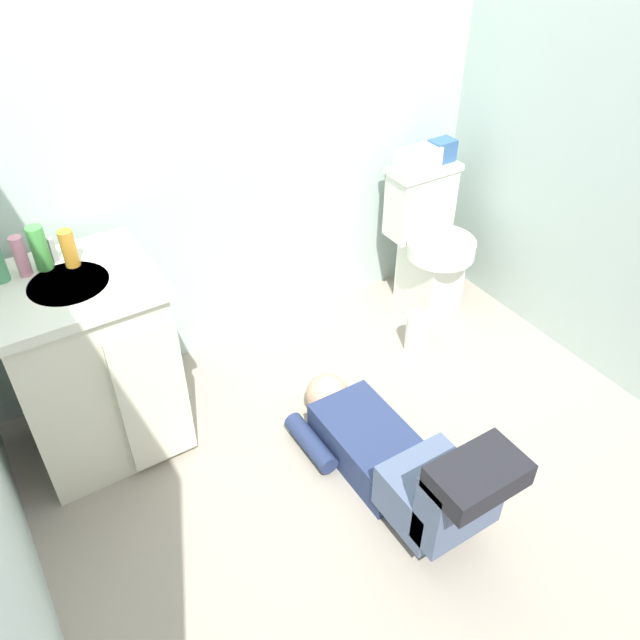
% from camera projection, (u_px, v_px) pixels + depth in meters
% --- Properties ---
extents(ground_plane, '(3.02, 3.18, 0.04)m').
position_uv_depth(ground_plane, '(375.00, 474.00, 2.63)').
color(ground_plane, gray).
extents(wall_back, '(2.68, 0.08, 2.40)m').
position_uv_depth(wall_back, '(229.00, 96.00, 2.63)').
color(wall_back, '#B1C5BC').
rests_on(wall_back, ground_plane).
extents(toilet, '(0.36, 0.46, 0.75)m').
position_uv_depth(toilet, '(428.00, 241.00, 3.33)').
color(toilet, silver).
rests_on(toilet, ground_plane).
extents(vanity_cabinet, '(0.60, 0.53, 0.82)m').
position_uv_depth(vanity_cabinet, '(93.00, 366.00, 2.50)').
color(vanity_cabinet, beige).
rests_on(vanity_cabinet, ground_plane).
extents(faucet, '(0.02, 0.02, 0.10)m').
position_uv_depth(faucet, '(53.00, 250.00, 2.31)').
color(faucet, silver).
rests_on(faucet, vanity_cabinet).
extents(person_plumber, '(0.39, 1.06, 0.52)m').
position_uv_depth(person_plumber, '(398.00, 461.00, 2.43)').
color(person_plumber, navy).
rests_on(person_plumber, ground_plane).
extents(tissue_box, '(0.22, 0.11, 0.10)m').
position_uv_depth(tissue_box, '(418.00, 158.00, 3.11)').
color(tissue_box, silver).
rests_on(tissue_box, toilet).
extents(toiletry_bag, '(0.12, 0.09, 0.11)m').
position_uv_depth(toiletry_bag, '(442.00, 151.00, 3.16)').
color(toiletry_bag, '#33598C').
rests_on(toiletry_bag, toilet).
extents(bottle_pink, '(0.05, 0.05, 0.15)m').
position_uv_depth(bottle_pink, '(21.00, 256.00, 2.23)').
color(bottle_pink, pink).
rests_on(bottle_pink, vanity_cabinet).
extents(bottle_green, '(0.06, 0.06, 0.17)m').
position_uv_depth(bottle_green, '(40.00, 248.00, 2.26)').
color(bottle_green, green).
rests_on(bottle_green, vanity_cabinet).
extents(bottle_amber, '(0.05, 0.05, 0.14)m').
position_uv_depth(bottle_amber, '(69.00, 248.00, 2.29)').
color(bottle_amber, '#C78728').
rests_on(bottle_amber, vanity_cabinet).
extents(paper_towel_roll, '(0.11, 0.11, 0.21)m').
position_uv_depth(paper_towel_roll, '(417.00, 332.00, 3.15)').
color(paper_towel_roll, white).
rests_on(paper_towel_roll, ground_plane).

